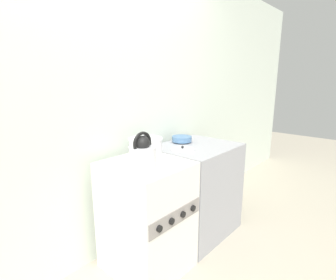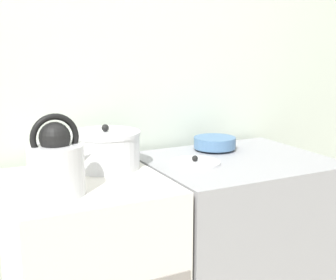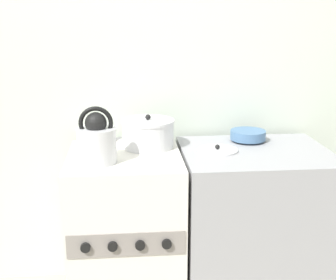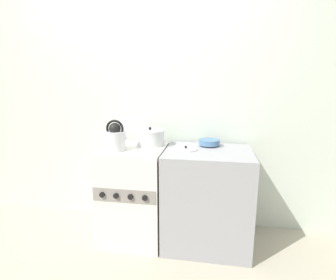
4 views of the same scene
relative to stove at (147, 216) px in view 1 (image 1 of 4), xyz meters
The scene contains 7 objects.
wall_back 0.91m from the stove, 90.00° to the left, with size 7.00×0.06×2.50m.
stove is the anchor object (origin of this frame).
counter 0.65m from the stove, ahead, with size 0.73×0.61×0.85m.
kettle 0.55m from the stove, 139.67° to the right, with size 0.22×0.18×0.26m.
cooking_pot 0.53m from the stove, 46.14° to the left, with size 0.27×0.27×0.17m.
enamel_bowl 0.82m from the stove, 16.41° to the left, with size 0.19×0.19×0.06m.
loose_pot_lid 0.63m from the stove, ahead, with size 0.20×0.20×0.03m.
Camera 1 is at (-1.23, -1.02, 1.44)m, focal length 28.00 mm.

